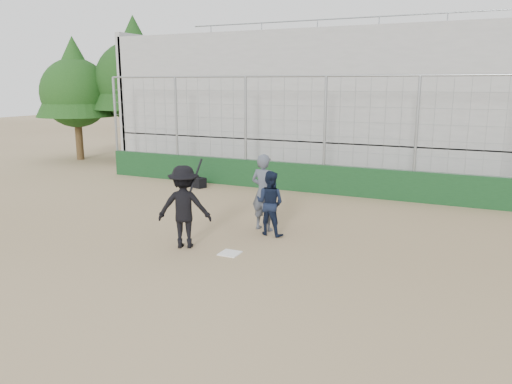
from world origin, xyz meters
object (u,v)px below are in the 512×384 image
at_px(batter_at_plate, 184,207).
at_px(umpire, 264,196).
at_px(catcher_crouched, 270,214).
at_px(equipment_bag, 195,182).

bearing_deg(batter_at_plate, umpire, 61.41).
bearing_deg(catcher_crouched, batter_at_plate, -130.60).
bearing_deg(catcher_crouched, equipment_bag, 138.09).
distance_m(umpire, equipment_bag, 6.11).
height_order(batter_at_plate, catcher_crouched, batter_at_plate).
distance_m(catcher_crouched, equipment_bag, 6.57).
relative_size(batter_at_plate, equipment_bag, 2.21).
xyz_separation_m(batter_at_plate, catcher_crouched, (1.44, 1.68, -0.41)).
distance_m(batter_at_plate, equipment_bag, 7.01).
bearing_deg(umpire, catcher_crouched, 141.91).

